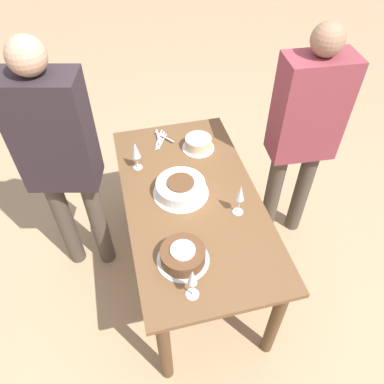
# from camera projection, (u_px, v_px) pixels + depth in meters

# --- Properties ---
(ground_plane) EXTENTS (12.00, 12.00, 0.00)m
(ground_plane) POSITION_uv_depth(u_px,v_px,m) (192.00, 269.00, 2.70)
(ground_plane) COLOR tan
(dining_table) EXTENTS (1.45, 0.77, 0.76)m
(dining_table) POSITION_uv_depth(u_px,v_px,m) (192.00, 212.00, 2.25)
(dining_table) COLOR brown
(dining_table) RESTS_ON ground_plane
(cake_center_white) EXTENTS (0.32, 0.32, 0.09)m
(cake_center_white) POSITION_uv_depth(u_px,v_px,m) (181.00, 188.00, 2.15)
(cake_center_white) COLOR white
(cake_center_white) RESTS_ON dining_table
(cake_front_chocolate) EXTENTS (0.26, 0.26, 0.09)m
(cake_front_chocolate) POSITION_uv_depth(u_px,v_px,m) (183.00, 255.00, 1.83)
(cake_front_chocolate) COLOR white
(cake_front_chocolate) RESTS_ON dining_table
(cake_back_decorated) EXTENTS (0.21, 0.21, 0.08)m
(cake_back_decorated) POSITION_uv_depth(u_px,v_px,m) (198.00, 143.00, 2.44)
(cake_back_decorated) COLOR white
(cake_back_decorated) RESTS_ON dining_table
(wine_glass_near) EXTENTS (0.06, 0.06, 0.21)m
(wine_glass_near) POSITION_uv_depth(u_px,v_px,m) (240.00, 195.00, 1.98)
(wine_glass_near) COLOR silver
(wine_glass_near) RESTS_ON dining_table
(wine_glass_far) EXTENTS (0.06, 0.06, 0.20)m
(wine_glass_far) POSITION_uv_depth(u_px,v_px,m) (192.00, 279.00, 1.63)
(wine_glass_far) COLOR silver
(wine_glass_far) RESTS_ON dining_table
(wine_glass_extra) EXTENTS (0.06, 0.06, 0.20)m
(wine_glass_extra) POSITION_uv_depth(u_px,v_px,m) (136.00, 151.00, 2.24)
(wine_glass_extra) COLOR silver
(wine_glass_extra) RESTS_ON dining_table
(fork_pile) EXTENTS (0.21, 0.14, 0.02)m
(fork_pile) POSITION_uv_depth(u_px,v_px,m) (161.00, 139.00, 2.52)
(fork_pile) COLOR silver
(fork_pile) RESTS_ON dining_table
(person_cutting) EXTENTS (0.31, 0.44, 1.66)m
(person_cutting) POSITION_uv_depth(u_px,v_px,m) (59.00, 154.00, 2.06)
(person_cutting) COLOR #4C4238
(person_cutting) RESTS_ON ground_plane
(person_watching) EXTENTS (0.25, 0.42, 1.60)m
(person_watching) POSITION_uv_depth(u_px,v_px,m) (304.00, 128.00, 2.28)
(person_watching) COLOR #4C4238
(person_watching) RESTS_ON ground_plane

